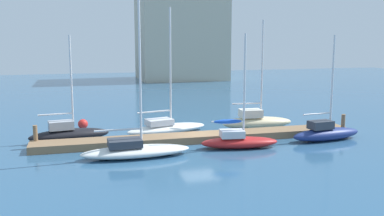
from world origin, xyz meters
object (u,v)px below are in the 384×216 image
sailboat_5 (326,132)px  sailboat_2 (166,127)px  mooring_buoy_red (83,124)px  sailboat_0 (69,133)px  harbor_building_distant (181,26)px  sailboat_1 (135,149)px  sailboat_3 (238,140)px  sailboat_4 (256,121)px

sailboat_5 → sailboat_2: bearing=146.8°
sailboat_5 → mooring_buoy_red: 18.27m
sailboat_5 → mooring_buoy_red: sailboat_5 is taller
sailboat_0 → mooring_buoy_red: 4.20m
harbor_building_distant → mooring_buoy_red: bearing=-114.1°
sailboat_1 → harbor_building_distant: size_ratio=0.60×
sailboat_3 → mooring_buoy_red: sailboat_3 is taller
sailboat_1 → sailboat_3: bearing=2.7°
sailboat_1 → harbor_building_distant: 49.98m
sailboat_4 → mooring_buoy_red: 13.62m
sailboat_0 → sailboat_1: (3.88, -5.08, -0.07)m
sailboat_2 → harbor_building_distant: 43.54m
sailboat_2 → sailboat_3: bearing=-69.9°
sailboat_0 → sailboat_4: 14.21m
mooring_buoy_red → sailboat_5: bearing=-27.0°
sailboat_3 → sailboat_5: bearing=11.0°
sailboat_0 → sailboat_5: size_ratio=1.00×
sailboat_4 → sailboat_5: 5.79m
sailboat_0 → mooring_buoy_red: sailboat_0 is taller
sailboat_0 → sailboat_4: bearing=-5.8°
sailboat_3 → sailboat_4: bearing=63.8°
sailboat_3 → sailboat_5: sailboat_3 is taller
harbor_building_distant → sailboat_5: bearing=-90.9°
sailboat_2 → sailboat_4: (7.19, -0.17, 0.12)m
sailboat_5 → mooring_buoy_red: bearing=146.0°
mooring_buoy_red → sailboat_1: bearing=-72.6°
sailboat_1 → mooring_buoy_red: size_ratio=13.77×
sailboat_3 → harbor_building_distant: 48.05m
sailboat_4 → sailboat_5: size_ratio=1.16×
sailboat_2 → mooring_buoy_red: size_ratio=11.97×
sailboat_2 → sailboat_4: size_ratio=1.10×
sailboat_1 → mooring_buoy_red: (-2.86, 9.15, -0.13)m
sailboat_2 → mooring_buoy_red: (-5.99, 3.23, -0.11)m
sailboat_0 → sailboat_2: bearing=-1.6°
sailboat_2 → mooring_buoy_red: sailboat_2 is taller
sailboat_3 → harbor_building_distant: harbor_building_distant is taller
sailboat_0 → mooring_buoy_red: (1.01, 4.07, -0.21)m
sailboat_3 → harbor_building_distant: bearing=88.6°
sailboat_5 → sailboat_4: bearing=115.4°
sailboat_0 → sailboat_2: 7.05m
harbor_building_distant → sailboat_0: bearing=-113.2°
sailboat_2 → mooring_buoy_red: bearing=137.9°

